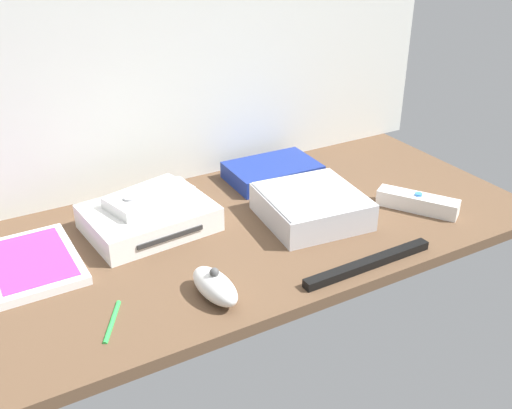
% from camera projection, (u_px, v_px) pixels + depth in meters
% --- Properties ---
extents(ground_plane, '(1.00, 0.48, 0.02)m').
position_uv_depth(ground_plane, '(256.00, 229.00, 1.07)').
color(ground_plane, brown).
rests_on(ground_plane, ground).
extents(back_wall, '(1.10, 0.01, 0.64)m').
position_uv_depth(back_wall, '(190.00, 17.00, 1.10)').
color(back_wall, silver).
rests_on(back_wall, ground).
extents(game_console, '(0.22, 0.18, 0.04)m').
position_uv_depth(game_console, '(149.00, 218.00, 1.04)').
color(game_console, white).
rests_on(game_console, ground_plane).
extents(mini_computer, '(0.19, 0.19, 0.05)m').
position_uv_depth(mini_computer, '(311.00, 206.00, 1.07)').
color(mini_computer, silver).
rests_on(mini_computer, ground_plane).
extents(game_case, '(0.14, 0.19, 0.02)m').
position_uv_depth(game_case, '(32.00, 263.00, 0.94)').
color(game_case, white).
rests_on(game_case, ground_plane).
extents(network_router, '(0.18, 0.13, 0.03)m').
position_uv_depth(network_router, '(272.00, 172.00, 1.22)').
color(network_router, navy).
rests_on(network_router, ground_plane).
extents(remote_wand, '(0.11, 0.14, 0.03)m').
position_uv_depth(remote_wand, '(417.00, 202.00, 1.11)').
color(remote_wand, white).
rests_on(remote_wand, ground_plane).
extents(remote_nunchuk, '(0.05, 0.10, 0.05)m').
position_uv_depth(remote_nunchuk, '(215.00, 286.00, 0.86)').
color(remote_nunchuk, white).
rests_on(remote_nunchuk, ground_plane).
extents(remote_classic_pad, '(0.16, 0.11, 0.02)m').
position_uv_depth(remote_classic_pad, '(149.00, 197.00, 1.04)').
color(remote_classic_pad, white).
rests_on(remote_classic_pad, game_console).
extents(sensor_bar, '(0.24, 0.02, 0.01)m').
position_uv_depth(sensor_bar, '(368.00, 264.00, 0.94)').
color(sensor_bar, black).
rests_on(sensor_bar, ground_plane).
extents(stylus_pen, '(0.05, 0.08, 0.01)m').
position_uv_depth(stylus_pen, '(112.00, 320.00, 0.82)').
color(stylus_pen, green).
rests_on(stylus_pen, ground_plane).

